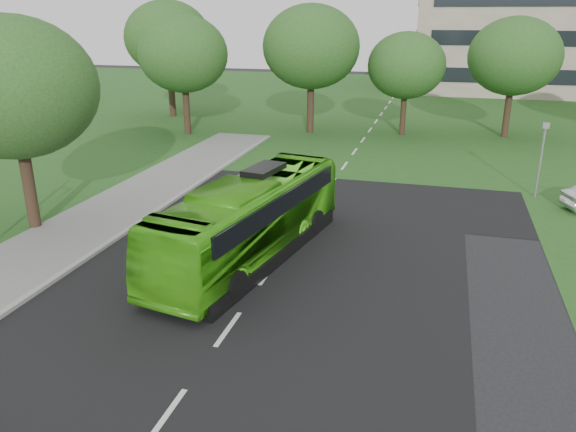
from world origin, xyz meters
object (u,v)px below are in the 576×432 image
object	(u,v)px
tree_park_b	(311,47)
tree_park_f	(168,38)
tree_park_d	(515,56)
tree_park_c	(406,66)
tree_side_near	(13,88)
tree_park_a	(183,54)
camera_pole	(542,150)
bus	(251,219)

from	to	relation	value
tree_park_b	tree_park_f	size ratio (longest dim) A/B	0.96
tree_park_b	tree_park_d	distance (m)	15.02
tree_park_c	tree_side_near	world-z (taller)	tree_side_near
tree_park_c	tree_park_f	world-z (taller)	tree_park_f
tree_park_a	tree_side_near	world-z (taller)	tree_side_near
camera_pole	tree_park_f	bearing A→B (deg)	138.90
tree_park_a	tree_park_b	bearing A→B (deg)	19.18
tree_park_b	tree_park_d	size ratio (longest dim) A/B	1.10
tree_park_b	tree_park_d	world-z (taller)	tree_park_b
tree_park_b	tree_park_c	xyz separation A→B (m)	(7.15, 0.99, -1.31)
tree_park_c	tree_side_near	xyz separation A→B (m)	(-13.87, -25.14, 0.82)
tree_park_a	tree_park_d	size ratio (longest dim) A/B	1.01
tree_park_d	tree_park_f	size ratio (longest dim) A/B	0.87
tree_park_b	camera_pole	size ratio (longest dim) A/B	2.53
tree_park_c	tree_park_d	xyz separation A→B (m)	(7.69, 1.23, 0.72)
tree_park_d	camera_pole	distance (m)	16.02
tree_side_near	camera_pole	distance (m)	24.58
tree_park_d	bus	distance (m)	29.35
tree_park_a	tree_side_near	bearing A→B (deg)	-83.34
tree_park_a	tree_side_near	xyz separation A→B (m)	(2.45, -20.97, 0.00)
tree_park_b	bus	size ratio (longest dim) A/B	0.87
tree_park_b	tree_side_near	distance (m)	25.08
tree_park_a	tree_side_near	size ratio (longest dim) A/B	1.00
bus	camera_pole	distance (m)	16.10
tree_park_a	tree_park_d	xyz separation A→B (m)	(24.00, 5.41, -0.09)
tree_side_near	tree_park_b	bearing A→B (deg)	74.47
tree_park_a	tree_park_d	bearing A→B (deg)	12.70
tree_park_d	tree_park_f	distance (m)	29.01
tree_park_d	tree_park_f	bearing A→B (deg)	176.16
bus	tree_park_b	bearing A→B (deg)	108.33
tree_side_near	tree_park_f	bearing A→B (deg)	104.59
tree_park_d	camera_pole	size ratio (longest dim) A/B	2.30
tree_park_f	tree_side_near	distance (m)	29.27
tree_park_a	bus	xyz separation A→B (m)	(12.59, -21.27, -4.53)
tree_side_near	camera_pole	world-z (taller)	tree_side_near
tree_park_a	tree_park_f	world-z (taller)	tree_park_f
tree_park_c	tree_park_f	bearing A→B (deg)	171.50
bus	tree_park_a	bearing A→B (deg)	130.97
tree_park_f	tree_park_a	bearing A→B (deg)	-56.18
tree_park_d	tree_side_near	bearing A→B (deg)	-129.26
tree_park_b	bus	world-z (taller)	tree_park_b
tree_park_c	tree_park_d	bearing A→B (deg)	9.12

